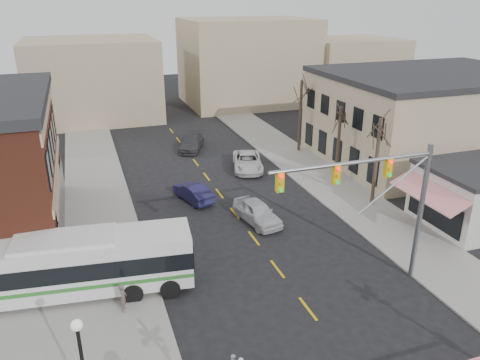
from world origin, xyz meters
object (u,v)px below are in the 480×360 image
at_px(street_lamp, 80,346).
at_px(car_d, 192,143).
at_px(car_a, 257,212).
at_px(car_c, 248,162).
at_px(pedestrian_far, 108,266).
at_px(traffic_signal_mast, 384,191).
at_px(pedestrian_near, 123,298).
at_px(car_b, 193,192).
at_px(transit_bus, 68,265).

bearing_deg(street_lamp, car_d, 69.47).
xyz_separation_m(car_a, car_c, (3.05, 10.40, -0.02)).
bearing_deg(car_d, pedestrian_far, -90.12).
height_order(street_lamp, pedestrian_far, street_lamp).
bearing_deg(traffic_signal_mast, car_c, 90.95).
relative_size(car_d, pedestrian_near, 3.19).
xyz_separation_m(street_lamp, car_b, (8.63, 18.24, -2.41)).
height_order(car_b, pedestrian_far, pedestrian_far).
bearing_deg(pedestrian_far, car_d, 14.71).
xyz_separation_m(traffic_signal_mast, street_lamp, (-15.43, -3.71, -2.59)).
relative_size(transit_bus, traffic_signal_mast, 1.44).
bearing_deg(pedestrian_near, transit_bus, 56.03).
distance_m(traffic_signal_mast, car_c, 20.34).
bearing_deg(pedestrian_far, car_c, -4.02).
bearing_deg(traffic_signal_mast, car_d, 97.96).
distance_m(transit_bus, car_c, 21.90).
relative_size(transit_bus, pedestrian_near, 8.48).
bearing_deg(car_b, street_lamp, 47.73).
bearing_deg(car_d, car_b, -78.34).
distance_m(street_lamp, pedestrian_near, 6.42).
height_order(car_a, pedestrian_far, pedestrian_far).
xyz_separation_m(car_c, pedestrian_near, (-13.15, -17.74, 0.13)).
relative_size(street_lamp, pedestrian_near, 2.66).
distance_m(car_a, car_d, 17.97).
bearing_deg(traffic_signal_mast, street_lamp, -166.49).
relative_size(car_a, pedestrian_far, 3.12).
distance_m(street_lamp, car_c, 27.98).
relative_size(transit_bus, car_b, 3.13).
bearing_deg(car_d, street_lamp, -85.75).
bearing_deg(car_b, pedestrian_far, 34.84).
xyz_separation_m(pedestrian_near, pedestrian_far, (-0.50, 3.42, -0.04)).
xyz_separation_m(transit_bus, car_b, (9.18, 10.08, -1.19)).
bearing_deg(pedestrian_far, pedestrian_near, -131.99).
bearing_deg(car_a, pedestrian_far, -170.15).
bearing_deg(car_d, transit_bus, -93.24).
relative_size(traffic_signal_mast, street_lamp, 2.22).
bearing_deg(street_lamp, transit_bus, 93.83).
xyz_separation_m(transit_bus, car_c, (15.65, 15.28, -1.12)).
bearing_deg(car_c, pedestrian_near, -110.84).
distance_m(car_a, car_b, 6.23).
xyz_separation_m(traffic_signal_mast, car_a, (-3.37, 9.33, -4.91)).
bearing_deg(pedestrian_far, street_lamp, -149.43).
height_order(car_d, pedestrian_near, pedestrian_near).
bearing_deg(car_a, pedestrian_near, -154.45).
height_order(car_c, pedestrian_far, pedestrian_far).
bearing_deg(transit_bus, pedestrian_far, 25.51).
bearing_deg(street_lamp, pedestrian_far, 80.97).
bearing_deg(traffic_signal_mast, car_a, 109.87).
height_order(street_lamp, car_b, street_lamp).
bearing_deg(street_lamp, traffic_signal_mast, 13.51).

